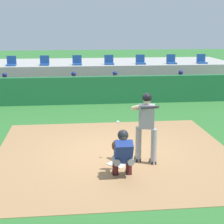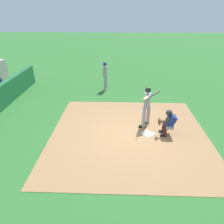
{
  "view_description": "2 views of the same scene",
  "coord_description": "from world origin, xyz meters",
  "px_view_note": "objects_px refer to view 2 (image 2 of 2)",
  "views": [
    {
      "loc": [
        -1.13,
        -9.46,
        3.46
      ],
      "look_at": [
        0.0,
        0.7,
        1.0
      ],
      "focal_mm": 59.41,
      "sensor_mm": 36.0,
      "label": 1
    },
    {
      "loc": [
        -7.42,
        0.43,
        4.71
      ],
      "look_at": [
        0.0,
        0.7,
        1.0
      ],
      "focal_mm": 33.53,
      "sensor_mm": 36.0,
      "label": 2
    }
  ],
  "objects_px": {
    "on_deck_batter": "(105,75)",
    "home_plate": "(148,134)",
    "catcher_crouched": "(168,122)",
    "dugout_player_3": "(1,85)",
    "batter_at_plate": "(147,105)"
  },
  "relations": [
    {
      "from": "catcher_crouched",
      "to": "dugout_player_3",
      "type": "distance_m",
      "value": 9.76
    },
    {
      "from": "on_deck_batter",
      "to": "dugout_player_3",
      "type": "distance_m",
      "value": 6.14
    },
    {
      "from": "batter_at_plate",
      "to": "on_deck_batter",
      "type": "bearing_deg",
      "value": 25.18
    },
    {
      "from": "catcher_crouched",
      "to": "on_deck_batter",
      "type": "bearing_deg",
      "value": 29.26
    },
    {
      "from": "catcher_crouched",
      "to": "on_deck_batter",
      "type": "distance_m",
      "value": 5.86
    },
    {
      "from": "batter_at_plate",
      "to": "on_deck_batter",
      "type": "xyz_separation_m",
      "value": [
        4.4,
        2.07,
        -0.02
      ]
    },
    {
      "from": "batter_at_plate",
      "to": "dugout_player_3",
      "type": "relative_size",
      "value": 1.39
    },
    {
      "from": "home_plate",
      "to": "dugout_player_3",
      "type": "bearing_deg",
      "value": 63.77
    },
    {
      "from": "on_deck_batter",
      "to": "home_plate",
      "type": "bearing_deg",
      "value": -157.46
    },
    {
      "from": "dugout_player_3",
      "to": "on_deck_batter",
      "type": "bearing_deg",
      "value": -79.83
    },
    {
      "from": "home_plate",
      "to": "on_deck_batter",
      "type": "height_order",
      "value": "on_deck_batter"
    },
    {
      "from": "home_plate",
      "to": "dugout_player_3",
      "type": "height_order",
      "value": "dugout_player_3"
    },
    {
      "from": "batter_at_plate",
      "to": "dugout_player_3",
      "type": "height_order",
      "value": "batter_at_plate"
    },
    {
      "from": "home_plate",
      "to": "on_deck_batter",
      "type": "xyz_separation_m",
      "value": [
        5.09,
        2.11,
        1.0
      ]
    },
    {
      "from": "home_plate",
      "to": "batter_at_plate",
      "type": "xyz_separation_m",
      "value": [
        0.69,
        0.04,
        1.01
      ]
    }
  ]
}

